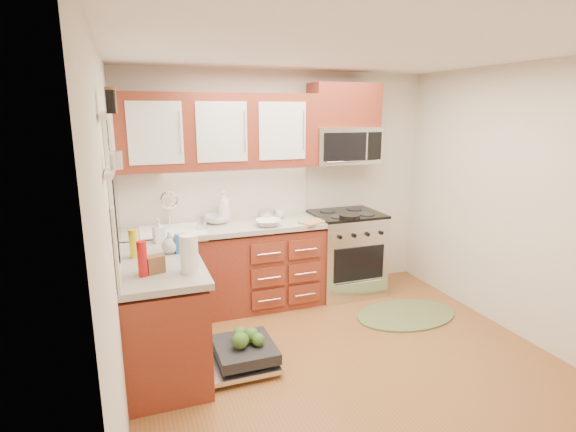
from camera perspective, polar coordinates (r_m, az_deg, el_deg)
name	(u,v)px	position (r m, az deg, el deg)	size (l,w,h in m)	color
floor	(349,365)	(4.00, 7.77, -18.24)	(3.50, 3.50, 0.00)	brown
ceiling	(360,50)	(3.44, 9.15, 20.11)	(3.50, 3.50, 0.00)	white
wall_back	(281,186)	(5.09, -0.93, 3.88)	(3.50, 0.04, 2.50)	beige
wall_front	(553,315)	(2.21, 30.64, -10.76)	(3.50, 0.04, 2.50)	beige
wall_left	(113,243)	(3.11, -21.37, -3.17)	(0.04, 3.50, 2.50)	beige
wall_right	(527,205)	(4.59, 28.04, 1.28)	(0.04, 3.50, 2.50)	beige
base_cabinet_back	(226,271)	(4.83, -7.93, -6.90)	(2.05, 0.60, 0.85)	maroon
base_cabinet_left	(162,318)	(3.90, -15.68, -12.41)	(0.60, 1.25, 0.85)	maroon
countertop_back	(224,228)	(4.68, -8.09, -1.48)	(2.07, 0.64, 0.05)	#9E9891
countertop_left	(160,263)	(3.72, -15.99, -5.78)	(0.64, 1.27, 0.05)	#9E9891
backsplash_back	(218,193)	(4.90, -8.93, 2.87)	(2.05, 0.02, 0.57)	silver
backsplash_left	(117,229)	(3.63, -20.94, -1.52)	(0.02, 1.25, 0.57)	silver
upper_cabinets	(218,131)	(4.66, -8.84, 10.59)	(2.05, 0.35, 0.75)	maroon
cabinet_over_mw	(344,105)	(5.12, 7.12, 13.78)	(0.76, 0.35, 0.47)	maroon
range	(346,253)	(5.25, 7.32, -4.66)	(0.76, 0.64, 0.95)	silver
microwave	(344,145)	(5.11, 7.11, 8.91)	(0.76, 0.38, 0.40)	silver
sink	(173,242)	(4.61, -14.39, -3.27)	(0.62, 0.50, 0.26)	white
dishwasher	(240,355)	(3.92, -6.08, -17.14)	(0.70, 0.60, 0.20)	silver
window	(112,185)	(3.54, -21.40, 3.72)	(0.03, 1.05, 1.05)	white
window_blind	(112,139)	(3.50, -21.44, 9.08)	(0.02, 0.96, 0.40)	white
shelf_upper	(104,116)	(2.65, -22.31, 11.62)	(0.04, 0.40, 0.03)	white
shelf_lower	(109,172)	(2.67, -21.75, 5.19)	(0.04, 0.40, 0.03)	white
rug	(406,315)	(4.93, 14.77, -12.04)	(1.08, 0.70, 0.02)	olive
skillet	(350,216)	(4.86, 7.82, -0.06)	(0.22, 0.22, 0.04)	black
stock_pot	(267,215)	(4.81, -2.70, 0.09)	(0.20, 0.20, 0.12)	silver
cutting_board	(313,222)	(4.73, 3.24, -0.77)	(0.28, 0.18, 0.02)	#9D7448
canister	(202,222)	(4.54, -10.91, -0.79)	(0.09, 0.09, 0.15)	silver
paper_towel_roll	(189,254)	(3.34, -12.44, -4.74)	(0.13, 0.13, 0.28)	white
mustard_bottle	(134,244)	(3.81, -18.98, -3.34)	(0.07, 0.07, 0.23)	yellow
red_bottle	(142,259)	(3.36, -18.01, -5.20)	(0.07, 0.07, 0.26)	#B50F11
wooden_box	(155,264)	(3.43, -16.54, -5.88)	(0.13, 0.09, 0.13)	brown
blue_carton	(181,243)	(3.84, -13.42, -3.38)	(0.10, 0.06, 0.16)	#255EAE
bowl_a	(268,223)	(4.61, -2.52, -0.86)	(0.26, 0.26, 0.06)	#999999
bowl_b	(217,219)	(4.77, -9.01, -0.39)	(0.27, 0.27, 0.09)	#999999
cup	(278,214)	(4.89, -1.25, 0.24)	(0.13, 0.13, 0.10)	#999999
soap_bottle_a	(224,207)	(4.77, -8.15, 1.18)	(0.13, 0.13, 0.34)	#999999
soap_bottle_b	(159,230)	(4.19, -16.09, -1.78)	(0.10, 0.10, 0.21)	#999999
soap_bottle_c	(170,243)	(3.85, -14.78, -3.27)	(0.14, 0.14, 0.18)	#999999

